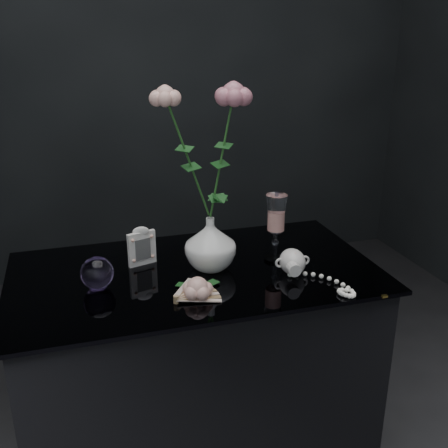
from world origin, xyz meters
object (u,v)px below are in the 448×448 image
object	(u,v)px
picture_frame	(142,246)
pearl_jar	(292,261)
vase	(210,243)
paperweight	(97,273)
wine_glass	(276,228)
loose_rose	(198,288)

from	to	relation	value
picture_frame	pearl_jar	bearing A→B (deg)	-40.71
vase	paperweight	xyz separation A→B (m)	(-0.32, -0.03, -0.03)
paperweight	pearl_jar	world-z (taller)	paperweight
pearl_jar	vase	bearing A→B (deg)	159.87
vase	pearl_jar	size ratio (longest dim) A/B	0.59
vase	wine_glass	size ratio (longest dim) A/B	0.75
picture_frame	paperweight	xyz separation A→B (m)	(-0.14, -0.12, -0.02)
picture_frame	paperweight	world-z (taller)	picture_frame
paperweight	wine_glass	bearing A→B (deg)	3.62
wine_glass	paperweight	size ratio (longest dim) A/B	2.32
vase	pearl_jar	distance (m)	0.24
picture_frame	loose_rose	bearing A→B (deg)	-83.81
paperweight	loose_rose	distance (m)	0.28
vase	loose_rose	distance (m)	0.19
wine_glass	loose_rose	xyz separation A→B (m)	(-0.28, -0.17, -0.07)
paperweight	loose_rose	world-z (taller)	paperweight
picture_frame	pearl_jar	world-z (taller)	picture_frame
picture_frame	loose_rose	xyz separation A→B (m)	(0.11, -0.25, -0.03)
vase	loose_rose	bearing A→B (deg)	-115.60
wine_glass	pearl_jar	distance (m)	0.12
picture_frame	loose_rose	size ratio (longest dim) A/B	0.69
vase	picture_frame	xyz separation A→B (m)	(-0.19, 0.08, -0.02)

